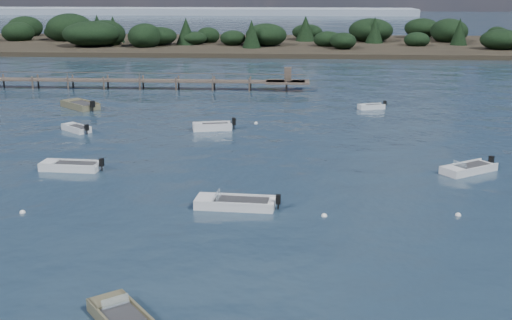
# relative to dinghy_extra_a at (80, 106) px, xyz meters

# --- Properties ---
(ground) EXTENTS (400.00, 400.00, 0.00)m
(ground) POSITION_rel_dinghy_extra_a_xyz_m (16.56, 24.03, -0.17)
(ground) COLOR #162534
(ground) RESTS_ON ground
(dinghy_extra_a) EXTENTS (4.61, 4.46, 1.30)m
(dinghy_extra_a) POSITION_rel_dinghy_extra_a_xyz_m (0.00, 0.00, 0.00)
(dinghy_extra_a) COLOR #70694A
(dinghy_extra_a) RESTS_ON ground
(tender_far_grey) EXTENTS (2.97, 2.76, 1.04)m
(tender_far_grey) POSITION_rel_dinghy_extra_a_xyz_m (3.11, -10.25, -0.03)
(tender_far_grey) COLOR silver
(tender_far_grey) RESTS_ON ground
(tender_far_white) EXTENTS (3.74, 2.01, 1.25)m
(tender_far_white) POSITION_rel_dinghy_extra_a_xyz_m (14.50, -9.03, 0.00)
(tender_far_white) COLOR silver
(tender_far_white) RESTS_ON ground
(dinghy_mid_grey) EXTENTS (4.32, 1.73, 1.08)m
(dinghy_mid_grey) POSITION_rel_dinghy_extra_a_xyz_m (6.59, -21.60, -0.03)
(dinghy_mid_grey) COLOR silver
(dinghy_mid_grey) RESTS_ON ground
(dinghy_mid_white_a) EXTENTS (4.80, 1.95, 1.11)m
(dinghy_mid_white_a) POSITION_rel_dinghy_extra_a_xyz_m (18.30, -28.30, -0.03)
(dinghy_mid_white_a) COLOR silver
(dinghy_mid_white_a) RESTS_ON ground
(dinghy_mid_white_b) EXTENTS (4.11, 3.47, 1.06)m
(dinghy_mid_white_b) POSITION_rel_dinghy_extra_a_xyz_m (33.08, -20.44, -0.04)
(dinghy_mid_white_b) COLOR silver
(dinghy_mid_white_b) RESTS_ON ground
(tender_far_grey_b) EXTENTS (2.93, 1.79, 0.99)m
(tender_far_grey_b) POSITION_rel_dinghy_extra_a_xyz_m (29.04, 1.32, -0.04)
(tender_far_grey_b) COLOR silver
(tender_far_grey_b) RESTS_ON ground
(buoy_b) EXTENTS (0.32, 0.32, 0.32)m
(buoy_b) POSITION_rel_dinghy_extra_a_xyz_m (23.23, -29.43, -0.17)
(buoy_b) COLOR silver
(buoy_b) RESTS_ON ground
(buoy_c) EXTENTS (0.32, 0.32, 0.32)m
(buoy_c) POSITION_rel_dinghy_extra_a_xyz_m (6.81, -29.96, -0.17)
(buoy_c) COLOR silver
(buoy_c) RESTS_ON ground
(buoy_d) EXTENTS (0.32, 0.32, 0.32)m
(buoy_d) POSITION_rel_dinghy_extra_a_xyz_m (30.45, -28.85, -0.17)
(buoy_d) COLOR silver
(buoy_d) RESTS_ON ground
(buoy_e) EXTENTS (0.32, 0.32, 0.32)m
(buoy_e) POSITION_rel_dinghy_extra_a_xyz_m (18.05, -6.17, -0.17)
(buoy_e) COLOR silver
(buoy_e) RESTS_ON ground
(jetty) EXTENTS (64.50, 3.20, 3.40)m
(jetty) POSITION_rel_dinghy_extra_a_xyz_m (-5.18, 12.02, 0.81)
(jetty) COLOR #50443A
(jetty) RESTS_ON ground
(far_headland) EXTENTS (190.00, 40.00, 5.80)m
(far_headland) POSITION_rel_dinghy_extra_a_xyz_m (41.56, 64.03, 1.79)
(far_headland) COLOR black
(far_headland) RESTS_ON ground
(distant_haze) EXTENTS (280.00, 20.00, 2.40)m
(distant_haze) POSITION_rel_dinghy_extra_a_xyz_m (-73.44, 194.03, -0.17)
(distant_haze) COLOR gray
(distant_haze) RESTS_ON ground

